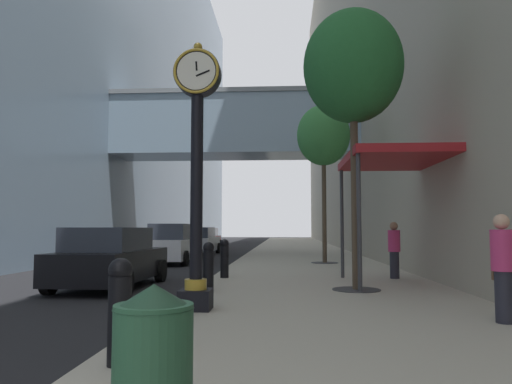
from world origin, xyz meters
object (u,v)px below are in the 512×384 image
object	(u,v)px
bollard_nearest	(120,309)
street_clock	(197,160)
pedestrian_by_clock	(394,249)
car_white_far	(173,244)
car_red_near	(206,239)
car_silver_trailing	(198,241)
trash_bin	(153,364)
street_tree_near	(353,68)
pedestrian_walking	(503,265)
street_tree_mid_near	(323,136)
car_black_mid	(110,258)
bollard_third	(208,265)
bollard_fourth	(225,257)

from	to	relation	value
bollard_nearest	street_clock	bearing A→B (deg)	87.15
pedestrian_by_clock	car_white_far	world-z (taller)	car_white_far
car_red_near	car_silver_trailing	bearing A→B (deg)	-84.08
trash_bin	pedestrian_by_clock	xyz separation A→B (m)	(3.97, 10.77, 0.30)
bollard_nearest	street_tree_near	world-z (taller)	street_tree_near
street_tree_near	pedestrian_walking	size ratio (longest dim) A/B	4.05
street_clock	street_tree_mid_near	size ratio (longest dim) A/B	0.73
trash_bin	car_silver_trailing	size ratio (longest dim) A/B	0.24
pedestrian_walking	car_silver_trailing	xyz separation A→B (m)	(-8.38, 20.92, -0.21)
pedestrian_walking	car_black_mid	size ratio (longest dim) A/B	0.38
street_clock	bollard_nearest	size ratio (longest dim) A/B	4.32
car_black_mid	trash_bin	bearing A→B (deg)	-68.34
street_clock	street_tree_near	size ratio (longest dim) A/B	0.72
car_black_mid	pedestrian_walking	bearing A→B (deg)	-32.23
car_black_mid	bollard_nearest	bearing A→B (deg)	-69.19
car_black_mid	car_red_near	bearing A→B (deg)	93.24
street_tree_near	car_silver_trailing	bearing A→B (deg)	111.43
car_red_near	street_tree_mid_near	bearing A→B (deg)	-65.37
pedestrian_by_clock	car_red_near	bearing A→B (deg)	111.85
bollard_nearest	car_white_far	distance (m)	16.41
street_clock	car_silver_trailing	bearing A→B (deg)	100.02
pedestrian_walking	car_black_mid	distance (m)	9.29
pedestrian_walking	pedestrian_by_clock	size ratio (longest dim) A/B	1.03
street_clock	pedestrian_by_clock	size ratio (longest dim) A/B	3.00
bollard_nearest	pedestrian_walking	bearing A→B (deg)	26.77
pedestrian_walking	car_white_far	xyz separation A→B (m)	(-8.19, 13.57, -0.16)
street_tree_near	pedestrian_by_clock	xyz separation A→B (m)	(1.46, 2.63, -4.38)
bollard_third	car_red_near	world-z (taller)	car_red_near
street_tree_mid_near	car_white_far	xyz separation A→B (m)	(-6.54, 1.16, -4.53)
bollard_third	street_tree_near	distance (m)	5.75
car_white_far	car_silver_trailing	distance (m)	7.36
car_red_near	car_white_far	size ratio (longest dim) A/B	1.00
trash_bin	car_black_mid	distance (m)	10.04
trash_bin	car_white_far	size ratio (longest dim) A/B	0.24
bollard_third	trash_bin	distance (m)	7.80
bollard_nearest	car_black_mid	xyz separation A→B (m)	(-2.84, 7.48, 0.05)
bollard_fourth	pedestrian_walking	xyz separation A→B (m)	(5.01, -6.32, 0.28)
trash_bin	car_red_near	size ratio (longest dim) A/B	0.24
bollard_third	bollard_fourth	size ratio (longest dim) A/B	1.00
bollard_nearest	street_tree_mid_near	xyz separation A→B (m)	(3.37, 14.94, 4.66)
car_red_near	car_silver_trailing	world-z (taller)	car_silver_trailing
street_clock	car_white_far	xyz separation A→B (m)	(-3.35, 12.68, -1.93)
bollard_nearest	pedestrian_walking	xyz separation A→B (m)	(5.01, 2.53, 0.28)
bollard_nearest	car_silver_trailing	world-z (taller)	car_silver_trailing
bollard_nearest	car_silver_trailing	xyz separation A→B (m)	(-3.37, 23.45, 0.07)
bollard_nearest	pedestrian_by_clock	world-z (taller)	pedestrian_by_clock
street_clock	bollard_fourth	distance (m)	5.82
street_tree_mid_near	trash_bin	bearing A→B (deg)	-98.49
street_clock	bollard_nearest	bearing A→B (deg)	-92.85
street_tree_mid_near	car_white_far	world-z (taller)	street_tree_mid_near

